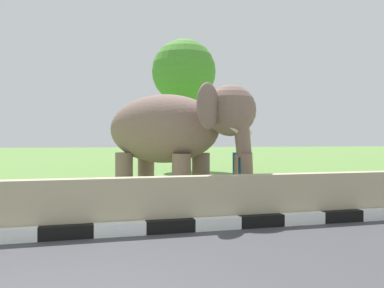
# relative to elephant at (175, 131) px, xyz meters

# --- Properties ---
(striped_curb) EXTENTS (16.20, 0.20, 0.24)m
(striped_curb) POSITION_rel_elephant_xyz_m (-2.91, -2.48, -1.81)
(striped_curb) COLOR white
(striped_curb) RESTS_ON ground_plane
(barrier_parapet) EXTENTS (28.00, 0.36, 1.00)m
(barrier_parapet) POSITION_rel_elephant_xyz_m (-0.56, -2.18, -1.43)
(barrier_parapet) COLOR tan
(barrier_parapet) RESTS_ON ground_plane
(elephant) EXTENTS (3.81, 3.86, 2.94)m
(elephant) POSITION_rel_elephant_xyz_m (0.00, 0.00, 0.00)
(elephant) COLOR #7E625B
(elephant) RESTS_ON ground_plane
(person_handler) EXTENTS (0.49, 0.50, 1.66)m
(person_handler) POSITION_rel_elephant_xyz_m (1.46, -0.66, -1.00)
(person_handler) COLOR navy
(person_handler) RESTS_ON ground_plane
(tree_distant) EXTENTS (3.69, 3.69, 7.56)m
(tree_distant) POSITION_rel_elephant_xyz_m (3.61, 13.06, 3.74)
(tree_distant) COLOR brown
(tree_distant) RESTS_ON ground_plane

